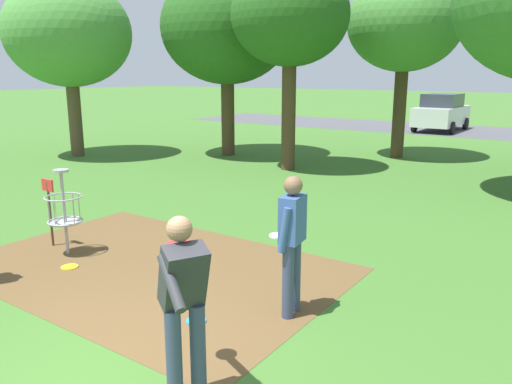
{
  "coord_description": "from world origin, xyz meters",
  "views": [
    {
      "loc": [
        3.56,
        -2.54,
        2.86
      ],
      "look_at": [
        -0.9,
        3.92,
        1.0
      ],
      "focal_mm": 35.44,
      "sensor_mm": 36.0,
      "label": 1
    }
  ],
  "objects_px": {
    "frisbee_mid_grass": "(196,321)",
    "tree_near_left": "(405,23)",
    "player_foreground_watching": "(292,238)",
    "tree_near_right": "(68,34)",
    "disc_golf_basket": "(62,208)",
    "frisbee_by_tee": "(70,267)",
    "player_throwing": "(184,300)",
    "tree_mid_center": "(290,17)",
    "tree_far_left": "(227,28)",
    "parked_car_leftmost": "(442,112)"
  },
  "relations": [
    {
      "from": "frisbee_mid_grass",
      "to": "tree_near_left",
      "type": "height_order",
      "value": "tree_near_left"
    },
    {
      "from": "player_foreground_watching",
      "to": "tree_near_right",
      "type": "distance_m",
      "value": 14.12
    },
    {
      "from": "disc_golf_basket",
      "to": "frisbee_by_tee",
      "type": "distance_m",
      "value": 1.02
    },
    {
      "from": "player_throwing",
      "to": "frisbee_by_tee",
      "type": "bearing_deg",
      "value": 159.3
    },
    {
      "from": "tree_mid_center",
      "to": "frisbee_by_tee",
      "type": "bearing_deg",
      "value": -80.69
    },
    {
      "from": "frisbee_by_tee",
      "to": "frisbee_mid_grass",
      "type": "xyz_separation_m",
      "value": [
        2.69,
        -0.2,
        0.0
      ]
    },
    {
      "from": "tree_mid_center",
      "to": "tree_far_left",
      "type": "bearing_deg",
      "value": 160.19
    },
    {
      "from": "frisbee_mid_grass",
      "to": "tree_near_left",
      "type": "relative_size",
      "value": 0.04
    },
    {
      "from": "frisbee_mid_grass",
      "to": "parked_car_leftmost",
      "type": "xyz_separation_m",
      "value": [
        -3.2,
        22.29,
        0.91
      ]
    },
    {
      "from": "player_throwing",
      "to": "tree_mid_center",
      "type": "bearing_deg",
      "value": 116.58
    },
    {
      "from": "tree_near_left",
      "to": "disc_golf_basket",
      "type": "bearing_deg",
      "value": -95.17
    },
    {
      "from": "player_foreground_watching",
      "to": "tree_near_left",
      "type": "bearing_deg",
      "value": 103.78
    },
    {
      "from": "tree_near_left",
      "to": "tree_mid_center",
      "type": "bearing_deg",
      "value": -115.69
    },
    {
      "from": "disc_golf_basket",
      "to": "tree_near_right",
      "type": "xyz_separation_m",
      "value": [
        -8.25,
        6.31,
        3.37
      ]
    },
    {
      "from": "tree_near_left",
      "to": "tree_near_right",
      "type": "height_order",
      "value": "tree_near_left"
    },
    {
      "from": "frisbee_mid_grass",
      "to": "parked_car_leftmost",
      "type": "distance_m",
      "value": 22.53
    },
    {
      "from": "frisbee_by_tee",
      "to": "tree_near_left",
      "type": "bearing_deg",
      "value": 87.66
    },
    {
      "from": "tree_far_left",
      "to": "parked_car_leftmost",
      "type": "xyz_separation_m",
      "value": [
        4.08,
        12.24,
        -3.41
      ]
    },
    {
      "from": "parked_car_leftmost",
      "to": "tree_far_left",
      "type": "bearing_deg",
      "value": -108.44
    },
    {
      "from": "disc_golf_basket",
      "to": "tree_near_right",
      "type": "relative_size",
      "value": 0.23
    },
    {
      "from": "tree_near_left",
      "to": "player_foreground_watching",
      "type": "bearing_deg",
      "value": -76.22
    },
    {
      "from": "tree_near_left",
      "to": "tree_near_right",
      "type": "distance_m",
      "value": 11.18
    },
    {
      "from": "player_foreground_watching",
      "to": "tree_near_right",
      "type": "relative_size",
      "value": 0.29
    },
    {
      "from": "player_throwing",
      "to": "tree_far_left",
      "type": "height_order",
      "value": "tree_far_left"
    },
    {
      "from": "tree_near_left",
      "to": "tree_near_right",
      "type": "bearing_deg",
      "value": -147.02
    },
    {
      "from": "tree_near_right",
      "to": "frisbee_by_tee",
      "type": "bearing_deg",
      "value": -37.06
    },
    {
      "from": "parked_car_leftmost",
      "to": "tree_mid_center",
      "type": "bearing_deg",
      "value": -93.93
    },
    {
      "from": "player_throwing",
      "to": "tree_far_left",
      "type": "bearing_deg",
      "value": 126.19
    },
    {
      "from": "tree_near_left",
      "to": "tree_far_left",
      "type": "distance_m",
      "value": 5.89
    },
    {
      "from": "frisbee_mid_grass",
      "to": "parked_car_leftmost",
      "type": "relative_size",
      "value": 0.06
    },
    {
      "from": "player_foreground_watching",
      "to": "player_throwing",
      "type": "bearing_deg",
      "value": -86.82
    },
    {
      "from": "tree_mid_center",
      "to": "parked_car_leftmost",
      "type": "bearing_deg",
      "value": 86.07
    },
    {
      "from": "frisbee_by_tee",
      "to": "frisbee_mid_grass",
      "type": "distance_m",
      "value": 2.7
    },
    {
      "from": "tree_near_right",
      "to": "tree_mid_center",
      "type": "bearing_deg",
      "value": 15.27
    },
    {
      "from": "tree_near_right",
      "to": "parked_car_leftmost",
      "type": "relative_size",
      "value": 1.4
    },
    {
      "from": "tree_near_left",
      "to": "tree_mid_center",
      "type": "height_order",
      "value": "tree_near_left"
    },
    {
      "from": "tree_near_left",
      "to": "tree_near_right",
      "type": "relative_size",
      "value": 1.03
    },
    {
      "from": "tree_near_left",
      "to": "tree_far_left",
      "type": "bearing_deg",
      "value": -150.33
    },
    {
      "from": "tree_near_right",
      "to": "parked_car_leftmost",
      "type": "xyz_separation_m",
      "value": [
        8.34,
        15.41,
        -3.21
      ]
    },
    {
      "from": "player_foreground_watching",
      "to": "tree_near_left",
      "type": "relative_size",
      "value": 0.28
    },
    {
      "from": "disc_golf_basket",
      "to": "tree_mid_center",
      "type": "bearing_deg",
      "value": 95.68
    },
    {
      "from": "player_throwing",
      "to": "frisbee_mid_grass",
      "type": "xyz_separation_m",
      "value": [
        -0.92,
        1.17,
        -0.98
      ]
    },
    {
      "from": "tree_near_right",
      "to": "player_foreground_watching",
      "type": "bearing_deg",
      "value": -26.16
    },
    {
      "from": "frisbee_by_tee",
      "to": "tree_near_left",
      "type": "distance_m",
      "value": 13.52
    },
    {
      "from": "disc_golf_basket",
      "to": "frisbee_by_tee",
      "type": "height_order",
      "value": "disc_golf_basket"
    },
    {
      "from": "frisbee_by_tee",
      "to": "tree_near_right",
      "type": "distance_m",
      "value": 11.83
    },
    {
      "from": "disc_golf_basket",
      "to": "player_foreground_watching",
      "type": "distance_m",
      "value": 4.11
    },
    {
      "from": "frisbee_by_tee",
      "to": "tree_far_left",
      "type": "bearing_deg",
      "value": 115.0
    },
    {
      "from": "tree_far_left",
      "to": "parked_car_leftmost",
      "type": "relative_size",
      "value": 1.48
    },
    {
      "from": "player_foreground_watching",
      "to": "tree_near_right",
      "type": "xyz_separation_m",
      "value": [
        -12.35,
        6.07,
        3.16
      ]
    }
  ]
}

